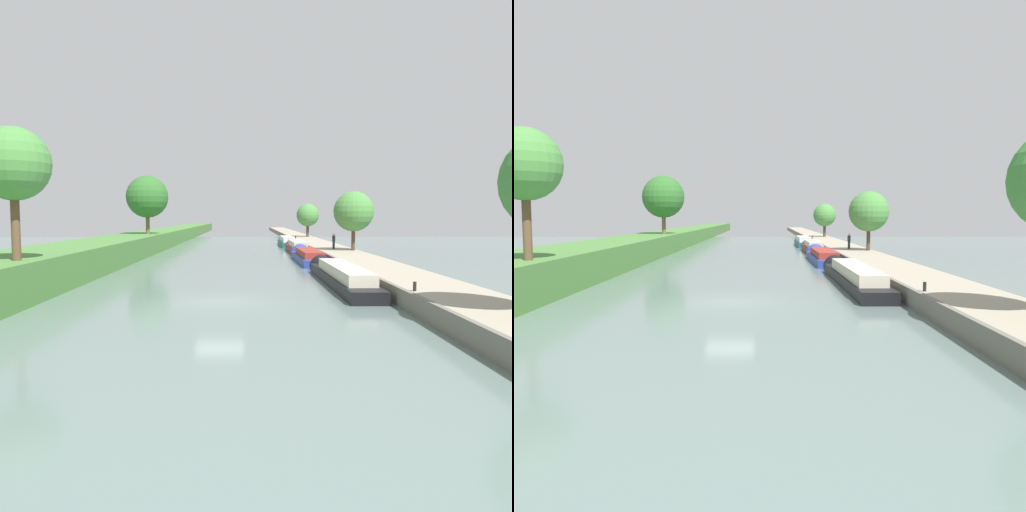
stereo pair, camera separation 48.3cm
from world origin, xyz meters
The scene contains 14 objects.
ground_plane centered at (0.00, 0.00, 0.00)m, with size 160.00×160.00×0.00m, color slate.
right_towpath centered at (11.15, 0.00, 0.44)m, with size 4.12×260.00×0.88m.
stone_quay centered at (8.97, 0.00, 0.47)m, with size 0.25×260.00×0.93m.
narrowboat_black centered at (7.55, 6.79, 0.56)m, with size 1.96×16.28×1.94m.
narrowboat_blue centered at (7.41, 22.84, 0.51)m, with size 2.17×13.16×2.06m.
narrowboat_maroon centered at (7.70, 35.59, 0.58)m, with size 1.97×11.80×2.00m.
narrowboat_teal centered at (7.47, 48.33, 0.59)m, with size 1.96×11.76×2.01m.
tree_rightbank_midnear centered at (12.52, 25.47, 4.90)m, with size 4.15×4.15×6.11m.
tree_rightbank_midfar centered at (12.09, 59.62, 4.58)m, with size 3.89×3.89×5.66m.
tree_leftbank_downstream centered at (-10.33, -0.04, 7.03)m, with size 3.72×3.72×6.75m.
tree_leftbank_upstream centered at (-11.09, 37.96, 6.87)m, with size 5.32×5.32×7.37m.
person_walking centered at (10.97, 28.10, 1.76)m, with size 0.34×0.34×1.66m.
mooring_bollard_near centered at (9.40, -2.32, 1.11)m, with size 0.16×0.16×0.45m.
mooring_bollard_far centered at (9.40, 53.33, 1.11)m, with size 0.16×0.16×0.45m.
Camera 1 is at (1.35, -25.44, 4.45)m, focal length 34.72 mm.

